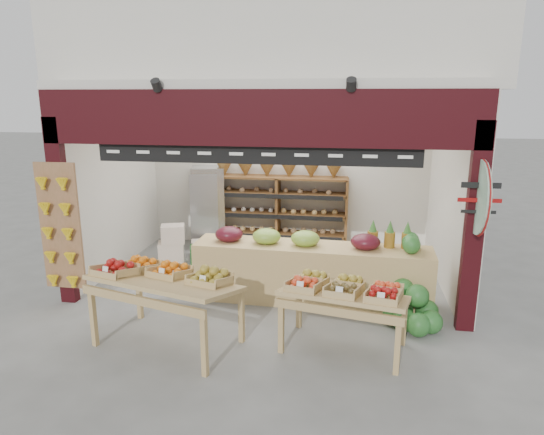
% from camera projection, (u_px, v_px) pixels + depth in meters
% --- Properties ---
extents(ground, '(60.00, 60.00, 0.00)m').
position_uv_depth(ground, '(268.00, 285.00, 7.69)').
color(ground, slate).
rests_on(ground, ground).
extents(shop_structure, '(6.36, 5.12, 5.40)m').
position_uv_depth(shop_structure, '(283.00, 36.00, 8.28)').
color(shop_structure, beige).
rests_on(shop_structure, ground).
extents(banana_board, '(0.60, 0.15, 1.80)m').
position_uv_depth(banana_board, '(59.00, 230.00, 6.72)').
color(banana_board, '#976544').
rests_on(banana_board, ground).
extents(gift_sign, '(0.04, 0.93, 0.92)m').
position_uv_depth(gift_sign, '(479.00, 197.00, 5.73)').
color(gift_sign, '#A4CFB3').
rests_on(gift_sign, ground).
extents(back_shelving, '(2.69, 0.44, 1.69)m').
position_uv_depth(back_shelving, '(278.00, 193.00, 9.34)').
color(back_shelving, brown).
rests_on(back_shelving, ground).
extents(refrigerator, '(0.76, 0.76, 1.59)m').
position_uv_depth(refrigerator, '(209.00, 207.00, 9.54)').
color(refrigerator, '#B1B3B8').
rests_on(refrigerator, ground).
extents(cardboard_stack, '(1.07, 0.89, 0.70)m').
position_uv_depth(cardboard_stack, '(185.00, 248.00, 8.74)').
color(cardboard_stack, beige).
rests_on(cardboard_stack, ground).
extents(mid_counter, '(3.40, 0.78, 1.07)m').
position_uv_depth(mid_counter, '(310.00, 271.00, 7.00)').
color(mid_counter, tan).
rests_on(mid_counter, ground).
extents(display_table_left, '(1.86, 1.35, 1.06)m').
position_uv_depth(display_table_left, '(161.00, 278.00, 5.78)').
color(display_table_left, tan).
rests_on(display_table_left, ground).
extents(display_table_right, '(1.56, 1.07, 0.94)m').
position_uv_depth(display_table_right, '(345.00, 291.00, 5.59)').
color(display_table_right, tan).
rests_on(display_table_right, ground).
extents(watermelon_pile, '(0.74, 0.76, 0.58)m').
position_uv_depth(watermelon_pile, '(412.00, 311.00, 6.26)').
color(watermelon_pile, '#1B521F').
rests_on(watermelon_pile, ground).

